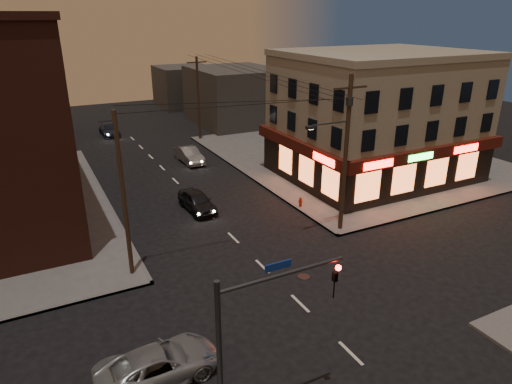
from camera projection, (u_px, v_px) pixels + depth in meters
ground at (300, 304)px, 22.66m from camera, size 120.00×120.00×0.00m
sidewalk_ne at (350, 155)px, 46.02m from camera, size 24.00×28.00×0.15m
pizza_building at (377, 116)px, 38.60m from camera, size 15.85×12.85×10.50m
bg_building_ne_a at (235, 96)px, 58.79m from camera, size 10.00×12.00×7.00m
bg_building_ne_b at (185, 86)px, 69.71m from camera, size 8.00×8.00×6.00m
utility_pole_main at (345, 147)px, 28.20m from camera, size 4.20×0.44×10.00m
utility_pole_far at (198, 99)px, 50.34m from camera, size 0.26×0.26×9.00m
utility_pole_west at (124, 197)px, 23.45m from camera, size 0.24×0.24×9.00m
traffic_signal at (250, 335)px, 14.13m from camera, size 4.49×0.32×6.47m
suv_cross at (159, 364)px, 17.81m from camera, size 4.99×2.51×1.35m
sedan_near at (197, 201)px, 33.12m from camera, size 1.93×4.35×1.45m
sedan_mid at (189, 155)px, 43.84m from camera, size 1.78×4.54×1.47m
sedan_far at (109, 130)px, 53.65m from camera, size 1.92×4.62×1.33m
fire_hydrant at (301, 201)px, 33.52m from camera, size 0.33×0.33×0.74m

